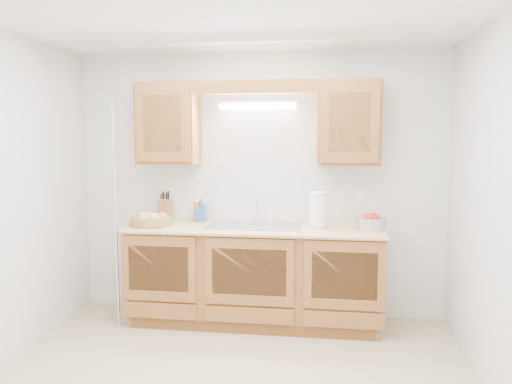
% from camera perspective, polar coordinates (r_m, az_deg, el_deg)
% --- Properties ---
extents(room, '(3.52, 3.50, 2.50)m').
position_cam_1_polar(room, '(3.30, -3.20, -1.57)').
color(room, tan).
rests_on(room, ground).
extents(base_cabinets, '(2.20, 0.60, 0.86)m').
position_cam_1_polar(base_cabinets, '(4.62, -0.20, -9.53)').
color(base_cabinets, '#A56330').
rests_on(base_cabinets, ground).
extents(countertop, '(2.30, 0.63, 0.04)m').
position_cam_1_polar(countertop, '(4.51, -0.23, -4.20)').
color(countertop, tan).
rests_on(countertop, base_cabinets).
extents(upper_cabinet_left, '(0.55, 0.33, 0.75)m').
position_cam_1_polar(upper_cabinet_left, '(4.77, -9.97, 7.69)').
color(upper_cabinet_left, '#A56330').
rests_on(upper_cabinet_left, room).
extents(upper_cabinet_right, '(0.55, 0.33, 0.75)m').
position_cam_1_polar(upper_cabinet_right, '(4.54, 10.56, 7.75)').
color(upper_cabinet_right, '#A56330').
rests_on(upper_cabinet_right, room).
extents(valance, '(2.20, 0.05, 0.12)m').
position_cam_1_polar(valance, '(4.46, -0.22, 11.94)').
color(valance, '#A56330').
rests_on(valance, room).
extents(fluorescent_fixture, '(0.76, 0.08, 0.08)m').
position_cam_1_polar(fluorescent_fixture, '(4.67, 0.18, 9.92)').
color(fluorescent_fixture, white).
rests_on(fluorescent_fixture, room).
extents(sink, '(0.84, 0.46, 0.36)m').
position_cam_1_polar(sink, '(4.54, -0.18, -4.79)').
color(sink, '#9E9EA3').
rests_on(sink, countertop).
extents(wire_shelf_pole, '(0.03, 0.03, 2.00)m').
position_cam_1_polar(wire_shelf_pole, '(4.58, -15.73, -2.75)').
color(wire_shelf_pole, silver).
rests_on(wire_shelf_pole, ground).
extents(outlet_plate, '(0.08, 0.01, 0.12)m').
position_cam_1_polar(outlet_plate, '(4.74, 11.77, -0.52)').
color(outlet_plate, white).
rests_on(outlet_plate, room).
extents(fruit_basket, '(0.47, 0.47, 0.12)m').
position_cam_1_polar(fruit_basket, '(4.67, -11.90, -3.07)').
color(fruit_basket, '#A37C41').
rests_on(fruit_basket, countertop).
extents(knife_block, '(0.11, 0.17, 0.30)m').
position_cam_1_polar(knife_block, '(4.90, -10.41, -1.97)').
color(knife_block, '#A56330').
rests_on(knife_block, countertop).
extents(orange_canister, '(0.08, 0.08, 0.20)m').
position_cam_1_polar(orange_canister, '(4.84, -6.75, -2.08)').
color(orange_canister, orange).
rests_on(orange_canister, countertop).
extents(soap_bottle, '(0.10, 0.11, 0.22)m').
position_cam_1_polar(soap_bottle, '(4.79, -6.29, -2.06)').
color(soap_bottle, '#2354AF').
rests_on(soap_bottle, countertop).
extents(sponge, '(0.12, 0.09, 0.02)m').
position_cam_1_polar(sponge, '(4.71, 6.75, -3.44)').
color(sponge, '#CC333F').
rests_on(sponge, countertop).
extents(paper_towel, '(0.18, 0.18, 0.38)m').
position_cam_1_polar(paper_towel, '(4.44, 7.11, -2.06)').
color(paper_towel, silver).
rests_on(paper_towel, countertop).
extents(apple_bowl, '(0.36, 0.36, 0.14)m').
position_cam_1_polar(apple_bowl, '(4.47, 13.01, -3.38)').
color(apple_bowl, silver).
rests_on(apple_bowl, countertop).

